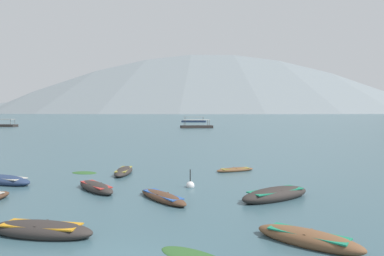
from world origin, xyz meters
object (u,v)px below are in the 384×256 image
Objects in this scene: ferry_1 at (4,125)px; mooring_buoy at (190,185)px; rowboat_8 at (163,197)px; rowboat_3 at (4,180)px; ferry_2 at (197,126)px; rowboat_0 at (235,170)px; rowboat_1 at (96,187)px; ferry_0 at (194,121)px; rowboat_2 at (41,230)px; rowboat_5 at (275,195)px; rowboat_6 at (124,171)px; rowboat_7 at (308,239)px.

ferry_1 is 102.74m from mooring_buoy.
rowboat_3 is at bearing 162.94° from rowboat_8.
ferry_2 reaches higher than rowboat_3.
rowboat_0 is at bearing -83.62° from ferry_2.
rowboat_1 is 5.45m from mooring_buoy.
rowboat_0 is 0.28× the size of ferry_0.
rowboat_0 is 0.39× the size of ferry_1.
rowboat_2 is 0.96× the size of rowboat_5.
rowboat_8 is at bearing -87.17° from ferry_2.
rowboat_2 is 6.46m from rowboat_8.
rowboat_5 is 1.15× the size of rowboat_6.
ferry_2 reaches higher than rowboat_8.
mooring_buoy is at bearing -86.22° from ferry_2.
rowboat_5 is at bearing -83.04° from ferry_2.
rowboat_3 is at bearing 167.47° from rowboat_1.
rowboat_8 reaches higher than rowboat_0.
rowboat_7 is 112.42m from ferry_1.
rowboat_5 is 0.39× the size of ferry_0.
rowboat_7 is at bearing -0.16° from rowboat_2.
rowboat_8 is at bearing -52.87° from ferry_1.
ferry_2 is at bearing 89.91° from rowboat_6.
rowboat_5 is (9.90, -1.15, 0.06)m from rowboat_1.
rowboat_5 is at bearing -28.01° from mooring_buoy.
mooring_buoy reaches higher than rowboat_5.
rowboat_2 is at bearing -84.94° from rowboat_1.
ferry_2 reaches higher than rowboat_7.
ferry_0 is (-5.11, 136.16, 0.26)m from rowboat_1.
rowboat_3 is 1.24× the size of rowboat_7.
ferry_0 is (-13.27, 128.99, 0.33)m from rowboat_0.
rowboat_1 is 7.27m from rowboat_2.
rowboat_2 reaches higher than rowboat_1.
mooring_buoy is (10.40, -134.86, -0.33)m from ferry_0.
ferry_2 reaches higher than rowboat_5.
ferry_0 is at bearing 96.04° from rowboat_7.
rowboat_5 is at bearing 6.70° from rowboat_8.
rowboat_0 is 0.85× the size of rowboat_8.
rowboat_3 is at bearing -56.77° from ferry_1.
ferry_0 reaches higher than rowboat_7.
ferry_1 is at bearing 127.85° from rowboat_7.
rowboat_6 is at bearing 31.00° from rowboat_3.
ferry_0 is (-5.75, 143.40, 0.24)m from rowboat_2.
rowboat_5 is at bearing -6.62° from rowboat_1.
rowboat_0 is 0.85× the size of rowboat_7.
ferry_1 is 0.85× the size of ferry_2.
rowboat_8 is (-4.00, -8.99, 0.04)m from rowboat_0.
rowboat_7 is (16.51, -8.70, -0.01)m from rowboat_3.
rowboat_5 is at bearing -33.59° from rowboat_6.
rowboat_1 is 0.76× the size of rowboat_3.
rowboat_5 is (16.36, -2.58, 0.03)m from rowboat_3.
rowboat_3 is 0.57× the size of ferry_1.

